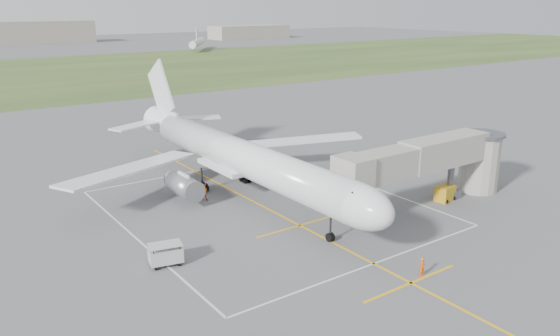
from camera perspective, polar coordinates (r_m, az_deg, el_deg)
ground at (r=60.69m, az=-3.70°, el=-3.04°), size 700.00×700.00×0.00m
grass_strip at (r=182.28m, az=-26.20°, el=8.57°), size 700.00×120.00×0.02m
apron_markings at (r=56.13m, az=-0.54°, el=-4.67°), size 28.20×60.00×0.01m
airliner at (r=59.97m, az=-4.16°, el=1.11°), size 38.93×46.75×13.52m
jet_bridge at (r=59.76m, az=16.26°, el=0.76°), size 23.40×5.00×7.20m
gpu_unit at (r=61.89m, az=16.86°, el=-2.55°), size 2.43×1.88×1.66m
baggage_cart at (r=45.95m, az=-11.86°, el=-8.82°), size 2.93×2.12×1.84m
ramp_worker_nose at (r=44.72m, az=14.64°, el=-10.00°), size 0.65×0.51×1.57m
ramp_worker_wing at (r=60.04m, az=-7.94°, el=-2.47°), size 1.10×1.12×1.83m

